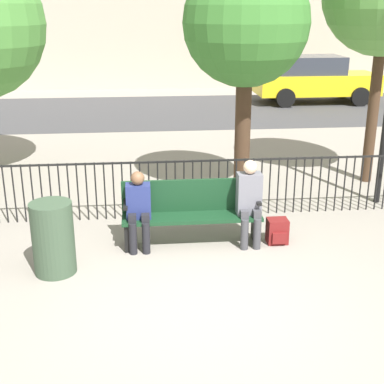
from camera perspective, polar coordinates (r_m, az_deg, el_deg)
name	(u,v)px	position (r m, az deg, el deg)	size (l,w,h in m)	color
ground_plane	(206,303)	(6.32, 1.45, -11.71)	(80.00, 80.00, 0.00)	gray
park_bench	(191,210)	(7.61, -0.06, -1.93)	(1.97, 0.45, 0.92)	#14381E
seated_person_0	(139,207)	(7.41, -5.72, -1.57)	(0.34, 0.39, 1.13)	black
seated_person_1	(249,199)	(7.54, 6.15, -0.72)	(0.34, 0.39, 1.24)	#3D3D42
backpack	(277,231)	(7.81, 9.09, -4.16)	(0.29, 0.28, 0.36)	maroon
fence_railing	(184,184)	(8.55, -0.83, 0.90)	(9.01, 0.03, 0.95)	black
tree_0	(246,25)	(9.20, 5.78, 17.33)	(2.10, 2.10, 4.04)	#422D1E
street_surface	(161,111)	(17.69, -3.32, 8.63)	(24.00, 6.00, 0.01)	#3D3D3F
parked_car_0	(314,79)	(19.61, 12.85, 11.72)	(4.20, 1.94, 1.62)	yellow
trash_bin	(53,238)	(6.99, -14.59, -4.79)	(0.53, 0.53, 0.95)	#384C38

